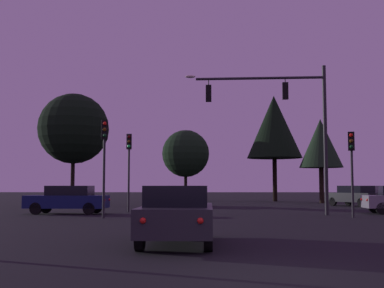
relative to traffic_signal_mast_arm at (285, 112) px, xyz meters
name	(u,v)px	position (x,y,z in m)	size (l,w,h in m)	color
ground_plane	(219,209)	(-3.27, 6.73, -5.43)	(168.00, 168.00, 0.00)	black
traffic_signal_mast_arm	(285,112)	(0.00, 0.00, 0.00)	(7.46, 0.68, 7.87)	#232326
traffic_light_corner_left	(104,149)	(-9.04, -2.89, -2.18)	(0.34, 0.38, 4.60)	#232326
traffic_light_corner_right	(129,157)	(-8.68, 2.89, -2.21)	(0.32, 0.36, 4.55)	#232326
traffic_light_median	(352,156)	(2.72, -2.29, -2.51)	(0.35, 0.38, 4.10)	#232326
car_nearside_lane	(178,213)	(-5.15, -13.03, -4.63)	(1.89, 4.55, 1.52)	#232328
car_crossing_left	(68,199)	(-11.68, 0.81, -4.63)	(4.46, 1.93, 1.52)	#0F1947
car_far_lane	(355,195)	(7.03, 11.17, -4.63)	(3.69, 4.52, 1.52)	black
car_parked_lot	(184,196)	(-5.68, 10.20, -4.63)	(3.55, 4.94, 1.52)	#4C0F0F
tree_behind_sign	(321,144)	(6.18, 17.67, -0.20)	(3.81, 3.81, 7.41)	black
tree_center_horizon	(74,129)	(-14.48, 12.81, 0.58)	(5.55, 5.55, 8.80)	black
tree_right_cluster	(186,154)	(-5.90, 24.18, -0.66)	(4.78, 4.78, 7.16)	black
tree_lot_edge	(274,127)	(2.84, 22.49, 1.85)	(5.37, 5.37, 10.38)	black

